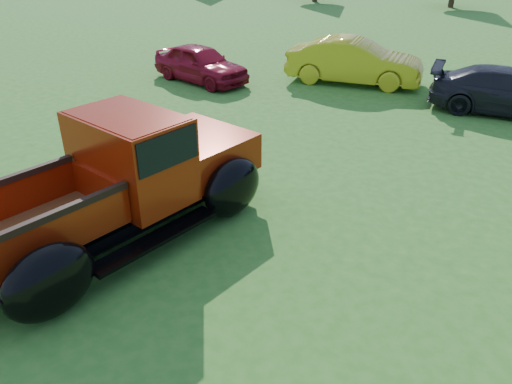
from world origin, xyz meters
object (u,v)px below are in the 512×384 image
show_car_grey (510,92)px  pickup_truck (134,175)px  show_car_red (200,63)px  show_car_yellow (354,61)px

show_car_grey → pickup_truck: bearing=146.9°
show_car_red → show_car_yellow: 5.24m
pickup_truck → show_car_yellow: pickup_truck is taller
show_car_red → show_car_yellow: show_car_yellow is taller
show_car_red → show_car_grey: 9.71m
show_car_red → show_car_yellow: (4.60, 2.51, 0.12)m
pickup_truck → show_car_grey: bearing=73.7°
pickup_truck → show_car_yellow: 10.73m
show_car_red → show_car_grey: show_car_grey is taller
pickup_truck → show_car_red: bearing=129.3°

